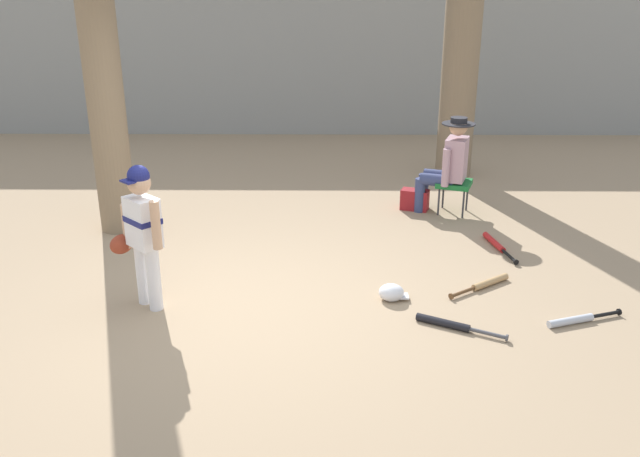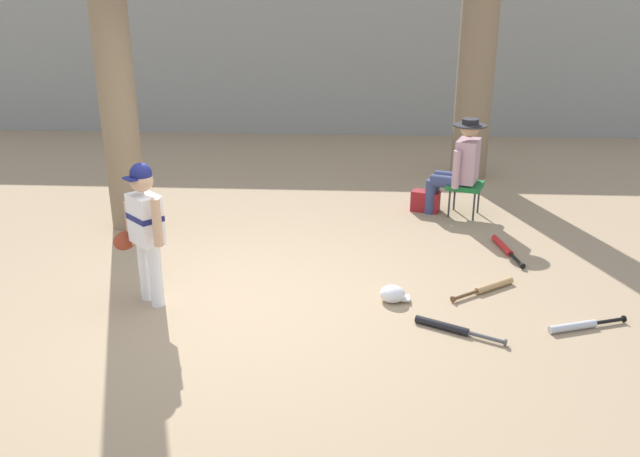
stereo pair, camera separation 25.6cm
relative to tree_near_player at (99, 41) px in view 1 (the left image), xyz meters
The scene contains 13 objects.
ground_plane 3.38m from the tree_near_player, 49.08° to the right, with size 60.00×60.00×0.00m, color #9E8466.
concrete_back_wall 5.47m from the tree_near_player, 71.49° to the left, with size 18.00×0.36×2.70m, color gray.
tree_near_player is the anchor object (origin of this frame).
tree_behind_spectator 4.90m from the tree_near_player, 28.56° to the left, with size 0.80×0.80×4.69m.
young_ballplayer 2.52m from the tree_near_player, 66.77° to the right, with size 0.57×0.45×1.31m.
folding_stool 4.41m from the tree_near_player, ahead, with size 0.51×0.51×0.41m.
seated_spectator 4.23m from the tree_near_player, ahead, with size 0.68×0.54×1.20m.
handbag_beside_stool 4.13m from the tree_near_player, 11.46° to the left, with size 0.34×0.18×0.26m, color maroon.
bat_black_composite 4.67m from the tree_near_player, 33.78° to the right, with size 0.72×0.42×0.07m.
bat_aluminum_silver 5.49m from the tree_near_player, 26.04° to the right, with size 0.71×0.30×0.07m.
bat_red_barrel 4.80m from the tree_near_player, ahead, with size 0.20×0.80×0.07m.
bat_wood_tan 4.72m from the tree_near_player, 21.10° to the right, with size 0.65×0.50×0.07m.
batting_helmet_white 4.08m from the tree_near_player, 30.70° to the right, with size 0.27×0.21×0.16m.
Camera 1 is at (0.71, -5.30, 2.78)m, focal length 37.47 mm.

